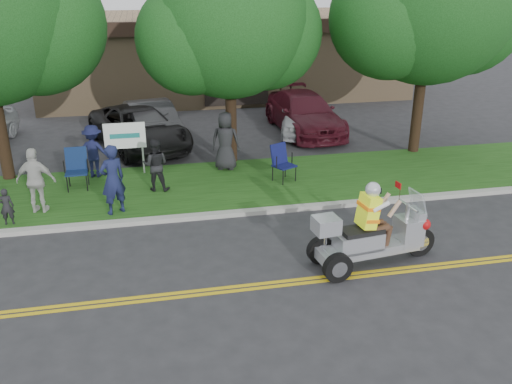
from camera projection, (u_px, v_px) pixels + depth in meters
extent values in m
plane|color=#28282B|center=(263.00, 273.00, 11.63)|extent=(120.00, 120.00, 0.00)
cube|color=gold|center=(269.00, 287.00, 11.10)|extent=(60.00, 0.10, 0.01)
cube|color=gold|center=(267.00, 283.00, 11.25)|extent=(60.00, 0.10, 0.01)
cube|color=#A8A89E|center=(239.00, 213.00, 14.38)|extent=(60.00, 0.25, 0.12)
cube|color=#1A4412|center=(226.00, 184.00, 16.33)|extent=(60.00, 4.00, 0.10)
cube|color=#9E7F5B|center=(223.00, 54.00, 28.48)|extent=(18.00, 8.00, 4.00)
cube|color=black|center=(236.00, 27.00, 24.17)|extent=(18.00, 0.30, 0.60)
sphere|color=#133F12|center=(35.00, 25.00, 15.55)|extent=(4.05, 4.05, 4.05)
cylinder|color=#332114|center=(231.00, 102.00, 17.46)|extent=(0.36, 0.36, 4.20)
sphere|color=#133F12|center=(229.00, 20.00, 16.50)|extent=(4.80, 4.80, 4.80)
sphere|color=#133F12|center=(265.00, 33.00, 17.17)|extent=(3.60, 3.60, 3.60)
sphere|color=#133F12|center=(191.00, 39.00, 16.29)|extent=(3.36, 3.36, 3.36)
cylinder|color=#332114|center=(420.00, 87.00, 18.39)|extent=(0.36, 0.36, 4.76)
sphere|color=#133F12|center=(463.00, 12.00, 18.03)|extent=(4.20, 4.20, 4.20)
sphere|color=#133F12|center=(391.00, 17.00, 17.08)|extent=(3.92, 3.92, 3.92)
cylinder|color=silver|center=(111.00, 161.00, 16.77)|extent=(0.06, 0.06, 1.10)
cylinder|color=silver|center=(143.00, 159.00, 16.96)|extent=(0.06, 0.06, 1.10)
cube|color=white|center=(125.00, 136.00, 16.56)|extent=(1.25, 0.06, 0.80)
cylinder|color=black|center=(420.00, 242.00, 12.24)|extent=(0.69, 0.24, 0.68)
cylinder|color=black|center=(338.00, 268.00, 11.21)|extent=(0.65, 0.25, 0.63)
cylinder|color=black|center=(321.00, 250.00, 11.93)|extent=(0.65, 0.25, 0.63)
cube|color=silver|center=(371.00, 248.00, 11.85)|extent=(2.20, 0.79, 0.20)
cube|color=silver|center=(358.00, 241.00, 11.66)|extent=(1.08, 0.65, 0.40)
cube|color=black|center=(361.00, 231.00, 11.59)|extent=(0.96, 0.59, 0.11)
cube|color=silver|center=(408.00, 230.00, 12.01)|extent=(0.58, 0.60, 0.62)
cube|color=silver|center=(418.00, 202.00, 11.81)|extent=(0.28, 0.54, 0.55)
cube|color=silver|center=(326.00, 225.00, 11.23)|extent=(0.57, 0.54, 0.34)
sphere|color=#B20C0F|center=(424.00, 223.00, 11.87)|extent=(0.25, 0.25, 0.25)
cube|color=#DCF419|center=(368.00, 211.00, 11.45)|extent=(0.44, 0.50, 0.74)
sphere|color=silver|center=(373.00, 190.00, 11.29)|extent=(0.33, 0.33, 0.33)
cylinder|color=black|center=(67.00, 184.00, 15.50)|extent=(0.03, 0.03, 0.50)
cylinder|color=black|center=(87.00, 183.00, 15.61)|extent=(0.03, 0.03, 0.50)
cylinder|color=black|center=(69.00, 178.00, 15.95)|extent=(0.03, 0.03, 0.50)
cylinder|color=black|center=(88.00, 177.00, 16.06)|extent=(0.03, 0.03, 0.50)
cube|color=#10234E|center=(77.00, 172.00, 15.68)|extent=(0.63, 0.57, 0.05)
cube|color=#10234E|center=(76.00, 158.00, 15.80)|extent=(0.62, 0.19, 0.67)
cylinder|color=black|center=(283.00, 178.00, 16.06)|extent=(0.03, 0.03, 0.47)
cylinder|color=black|center=(296.00, 174.00, 16.36)|extent=(0.03, 0.03, 0.47)
cylinder|color=black|center=(273.00, 173.00, 16.39)|extent=(0.03, 0.03, 0.47)
cylinder|color=black|center=(285.00, 170.00, 16.69)|extent=(0.03, 0.03, 0.47)
cube|color=#0F1349|center=(284.00, 166.00, 16.28)|extent=(0.77, 0.75, 0.04)
cube|color=#0F1349|center=(279.00, 154.00, 16.34)|extent=(0.60, 0.43, 0.64)
imported|color=#181F44|center=(113.00, 180.00, 13.94)|extent=(0.81, 0.72, 1.87)
imported|color=black|center=(156.00, 165.00, 15.51)|extent=(0.86, 0.74, 1.53)
imported|color=beige|center=(36.00, 181.00, 14.03)|extent=(1.09, 0.63, 1.75)
imported|color=#171A41|center=(93.00, 151.00, 16.54)|extent=(1.18, 0.87, 1.63)
imported|color=black|center=(226.00, 141.00, 17.13)|extent=(1.05, 0.84, 1.86)
imported|color=black|center=(7.00, 206.00, 13.47)|extent=(0.36, 0.25, 0.96)
imported|color=#2C2C2E|center=(153.00, 123.00, 20.26)|extent=(2.45, 4.76, 1.49)
imported|color=black|center=(139.00, 128.00, 19.67)|extent=(4.12, 5.81, 1.47)
imported|color=#45101B|center=(304.00, 113.00, 21.66)|extent=(2.46, 5.38, 1.52)
imported|color=silver|center=(305.00, 114.00, 21.61)|extent=(2.98, 4.72, 1.50)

